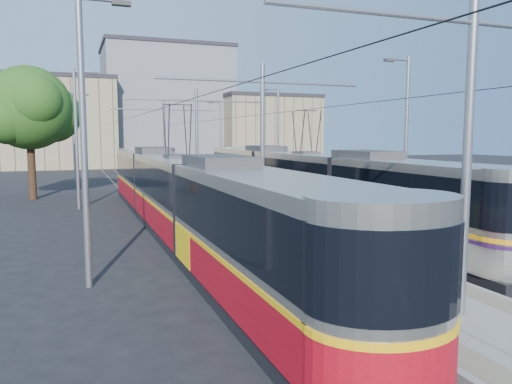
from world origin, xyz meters
name	(u,v)px	position (x,y,z in m)	size (l,w,h in m)	color
ground	(360,279)	(0.00, 0.00, 0.00)	(160.00, 160.00, 0.00)	black
platform	(209,203)	(0.00, 17.00, 0.15)	(4.00, 50.00, 0.30)	gray
tactile_strip_left	(186,201)	(-1.45, 17.00, 0.30)	(0.70, 50.00, 0.01)	gray
tactile_strip_right	(232,199)	(1.45, 17.00, 0.30)	(0.70, 50.00, 0.01)	gray
rails	(209,205)	(0.00, 17.00, 0.02)	(8.71, 70.00, 0.03)	gray
track_arrow	(290,334)	(-3.60, -3.00, 0.01)	(1.20, 5.00, 0.01)	silver
tram_left	(178,195)	(-3.60, 8.62, 1.71)	(2.43, 31.59, 5.50)	black
tram_right	(306,181)	(3.60, 11.03, 1.86)	(2.43, 28.34, 5.50)	black
catenary	(222,130)	(0.00, 14.15, 4.52)	(9.20, 70.00, 7.00)	gray
street_lamps	(193,136)	(0.00, 21.00, 4.18)	(15.18, 38.22, 8.00)	gray
shelter	(227,183)	(0.17, 13.87, 1.60)	(1.07, 1.30, 2.48)	black
tree	(35,110)	(-9.94, 24.10, 5.93)	(6.04, 5.58, 8.77)	#382314
building_left	(52,123)	(-10.00, 60.00, 5.98)	(16.32, 12.24, 11.95)	gray
building_centre	(166,106)	(6.00, 64.00, 8.71)	(18.36, 14.28, 17.41)	slate
building_right	(267,130)	(20.00, 58.00, 5.14)	(14.28, 10.20, 10.26)	gray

